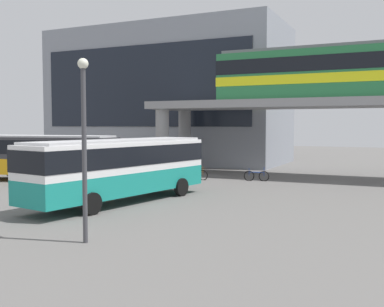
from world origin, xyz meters
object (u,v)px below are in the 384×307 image
object	(u,v)px
station_building	(168,96)
bicycle_blue	(256,176)
train	(345,71)
bicycle_brown	(196,175)
bus_main	(120,164)
bus_secondary	(42,153)

from	to	relation	value
station_building	bicycle_blue	distance (m)	20.27
train	bicycle_blue	distance (m)	9.95
station_building	bicycle_blue	world-z (taller)	station_building
bicycle_blue	bicycle_brown	bearing A→B (deg)	-165.73
bicycle_blue	bus_main	bearing A→B (deg)	-107.55
station_building	bus_main	distance (m)	27.27
bicycle_brown	bicycle_blue	distance (m)	4.31
station_building	train	bearing A→B (deg)	-25.80
train	bicycle_brown	world-z (taller)	train
bus_secondary	bicycle_blue	distance (m)	15.22
station_building	bus_secondary	xyz separation A→B (m)	(0.16, -19.52, -5.04)
station_building	bus_secondary	size ratio (longest dim) A/B	2.20
station_building	bicycle_blue	bearing A→B (deg)	-43.44
bicycle_brown	bicycle_blue	size ratio (longest dim) A/B	1.01
bus_secondary	bus_main	bearing A→B (deg)	-27.57
train	bus_secondary	world-z (taller)	train
bus_main	train	bearing A→B (deg)	59.68
station_building	bus_secondary	distance (m)	20.16
station_building	bus_secondary	world-z (taller)	station_building
bus_main	bicycle_brown	world-z (taller)	bus_main
station_building	bicycle_brown	bearing A→B (deg)	-55.64
bus_main	bus_secondary	xyz separation A→B (m)	(-10.06, 5.25, 0.00)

